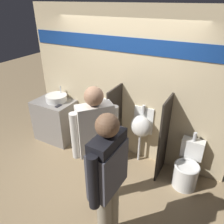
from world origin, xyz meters
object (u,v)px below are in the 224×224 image
(urinal_far, at_px, (141,126))
(person_with_lanyard, at_px, (96,144))
(toilet, at_px, (187,169))
(cell_phone, at_px, (58,106))
(sink_basin, at_px, (56,98))
(person_in_vest, at_px, (108,176))
(urinal_near_counter, at_px, (98,114))

(urinal_far, distance_m, person_with_lanyard, 1.19)
(urinal_far, bearing_deg, toilet, -11.73)
(cell_phone, height_order, person_with_lanyard, person_with_lanyard)
(sink_basin, xyz_separation_m, person_with_lanyard, (1.60, -1.02, 0.07))
(urinal_far, bearing_deg, cell_phone, -169.86)
(urinal_far, bearing_deg, sink_basin, -176.43)
(urinal_far, xyz_separation_m, person_in_vest, (0.25, -1.62, 0.31))
(toilet, bearing_deg, cell_phone, -177.69)
(urinal_far, height_order, toilet, urinal_far)
(cell_phone, height_order, urinal_near_counter, urinal_near_counter)
(urinal_near_counter, xyz_separation_m, person_in_vest, (1.16, -1.62, 0.31))
(urinal_far, distance_m, toilet, 1.03)
(toilet, relative_size, person_in_vest, 0.49)
(sink_basin, bearing_deg, urinal_near_counter, 7.11)
(cell_phone, height_order, toilet, cell_phone)
(urinal_near_counter, bearing_deg, person_with_lanyard, -58.64)
(person_in_vest, bearing_deg, sink_basin, 56.05)
(toilet, relative_size, person_with_lanyard, 0.48)
(sink_basin, xyz_separation_m, urinal_near_counter, (0.91, 0.11, -0.20))
(sink_basin, relative_size, cell_phone, 3.08)
(urinal_near_counter, height_order, urinal_far, same)
(urinal_near_counter, height_order, person_in_vest, person_in_vest)
(cell_phone, relative_size, person_in_vest, 0.08)
(person_in_vest, height_order, person_with_lanyard, person_with_lanyard)
(person_with_lanyard, bearing_deg, urinal_far, 29.55)
(urinal_far, xyz_separation_m, toilet, (0.91, -0.19, -0.45))
(toilet, bearing_deg, sink_basin, 178.43)
(cell_phone, bearing_deg, urinal_far, 10.14)
(urinal_far, height_order, person_with_lanyard, person_with_lanyard)
(person_with_lanyard, bearing_deg, cell_phone, 99.14)
(person_with_lanyard, bearing_deg, urinal_near_counter, 71.51)
(urinal_near_counter, relative_size, urinal_far, 1.00)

